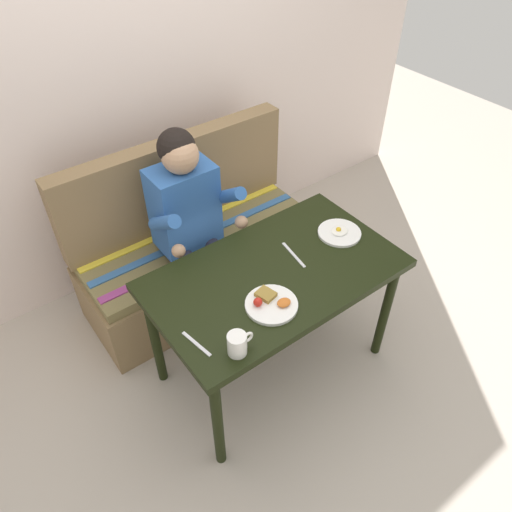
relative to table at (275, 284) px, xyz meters
name	(u,v)px	position (x,y,z in m)	size (l,w,h in m)	color
ground_plane	(272,363)	(0.00, 0.00, -0.65)	(8.00, 8.00, 0.00)	#B3A799
back_wall	(133,67)	(0.00, 1.27, 0.65)	(4.40, 0.10, 2.60)	silver
table	(275,284)	(0.00, 0.00, 0.00)	(1.20, 0.70, 0.73)	black
couch	(197,249)	(0.00, 0.76, -0.32)	(1.44, 0.56, 1.00)	olive
person	(192,216)	(-0.10, 0.59, 0.09)	(0.45, 0.61, 1.21)	#2E5EA7
plate_breakfast	(271,303)	(-0.15, -0.16, 0.09)	(0.23, 0.23, 0.05)	white
plate_eggs	(339,233)	(0.44, 0.02, 0.09)	(0.22, 0.22, 0.04)	white
coffee_mug	(238,344)	(-0.41, -0.27, 0.13)	(0.12, 0.08, 0.10)	white
fork	(196,344)	(-0.52, -0.14, 0.08)	(0.01, 0.17, 0.01)	silver
knife	(294,255)	(0.14, 0.04, 0.08)	(0.01, 0.20, 0.01)	silver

